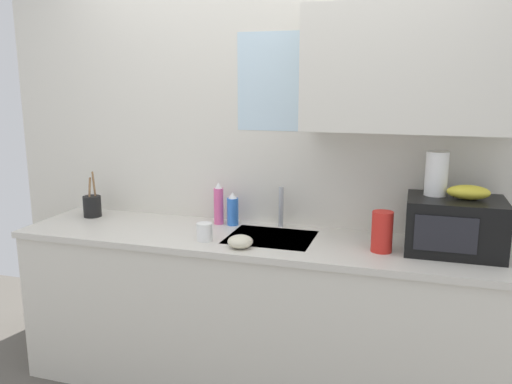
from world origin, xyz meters
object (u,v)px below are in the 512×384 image
at_px(dish_soap_bottle_blue, 233,210).
at_px(dish_soap_bottle_pink, 219,204).
at_px(cereal_canister, 382,232).
at_px(banana_bunch, 469,192).
at_px(paper_towel_roll, 436,174).
at_px(small_bowl, 240,241).
at_px(microwave, 455,225).
at_px(utensil_crock, 92,206).
at_px(mug_white, 205,232).

xyz_separation_m(dish_soap_bottle_blue, dish_soap_bottle_pink, (-0.09, -0.00, 0.03)).
distance_m(dish_soap_bottle_pink, cereal_canister, 0.99).
bearing_deg(banana_bunch, paper_towel_roll, 161.57).
distance_m(dish_soap_bottle_blue, dish_soap_bottle_pink, 0.09).
bearing_deg(cereal_canister, small_bowl, -167.72).
xyz_separation_m(microwave, small_bowl, (-1.03, -0.25, -0.10)).
bearing_deg(paper_towel_roll, cereal_canister, -147.99).
height_order(paper_towel_roll, utensil_crock, paper_towel_roll).
height_order(dish_soap_bottle_pink, mug_white, dish_soap_bottle_pink).
xyz_separation_m(paper_towel_roll, dish_soap_bottle_pink, (-1.20, 0.09, -0.26)).
height_order(paper_towel_roll, dish_soap_bottle_pink, paper_towel_roll).
height_order(microwave, utensil_crock, utensil_crock).
relative_size(dish_soap_bottle_blue, utensil_crock, 0.69).
height_order(microwave, cereal_canister, microwave).
distance_m(paper_towel_roll, dish_soap_bottle_pink, 1.23).
xyz_separation_m(mug_white, utensil_crock, (-0.86, 0.26, 0.02)).
distance_m(paper_towel_roll, small_bowl, 1.04).
relative_size(microwave, dish_soap_bottle_blue, 2.35).
xyz_separation_m(microwave, mug_white, (-1.25, -0.19, -0.09)).
relative_size(paper_towel_roll, cereal_canister, 1.08).
bearing_deg(dish_soap_bottle_pink, paper_towel_roll, -4.42).
bearing_deg(utensil_crock, banana_bunch, -1.85).
bearing_deg(mug_white, microwave, 8.58).
xyz_separation_m(paper_towel_roll, cereal_canister, (-0.24, -0.15, -0.28)).
bearing_deg(dish_soap_bottle_pink, microwave, -6.34).
distance_m(dish_soap_bottle_blue, small_bowl, 0.44).
height_order(banana_bunch, dish_soap_bottle_blue, banana_bunch).
distance_m(banana_bunch, paper_towel_roll, 0.18).
height_order(microwave, dish_soap_bottle_pink, microwave).
bearing_deg(dish_soap_bottle_pink, mug_white, -81.87).
bearing_deg(paper_towel_roll, dish_soap_bottle_pink, 175.58).
distance_m(cereal_canister, mug_white, 0.92).
bearing_deg(dish_soap_bottle_blue, mug_white, -96.85).
bearing_deg(microwave, dish_soap_bottle_blue, 173.17).
bearing_deg(dish_soap_bottle_pink, cereal_canister, -14.23).
bearing_deg(microwave, mug_white, -171.42).
bearing_deg(microwave, small_bowl, -166.42).
distance_m(microwave, mug_white, 1.27).
bearing_deg(paper_towel_roll, mug_white, -168.20).
bearing_deg(small_bowl, paper_towel_roll, 17.90).
bearing_deg(cereal_canister, dish_soap_bottle_pink, 165.77).
relative_size(paper_towel_roll, dish_soap_bottle_blue, 1.12).
height_order(banana_bunch, mug_white, banana_bunch).
height_order(mug_white, small_bowl, mug_white).
xyz_separation_m(banana_bunch, dish_soap_bottle_blue, (-1.26, 0.14, -0.21)).
bearing_deg(cereal_canister, microwave, 16.17).
bearing_deg(dish_soap_bottle_pink, small_bowl, -55.73).
relative_size(dish_soap_bottle_blue, mug_white, 2.06).
relative_size(microwave, banana_bunch, 2.30).
relative_size(paper_towel_roll, dish_soap_bottle_pink, 0.88).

